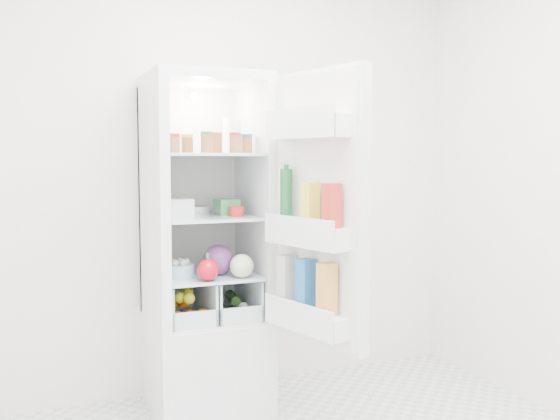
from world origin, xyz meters
name	(u,v)px	position (x,y,z in m)	size (l,w,h in m)	color
room_walls	(348,94)	(0.00, 0.00, 1.59)	(3.02, 3.02, 2.61)	white
refrigerator	(204,286)	(-0.20, 1.25, 0.67)	(0.60, 0.60, 1.80)	silver
shelf_low	(207,274)	(-0.20, 1.19, 0.74)	(0.49, 0.53, 0.01)	silver
shelf_mid	(206,217)	(-0.20, 1.19, 1.05)	(0.49, 0.53, 0.01)	silver
shelf_top	(206,155)	(-0.20, 1.19, 1.38)	(0.49, 0.53, 0.01)	silver
crisper_left	(185,300)	(-0.32, 1.19, 0.61)	(0.23, 0.46, 0.22)	silver
crisper_right	(229,296)	(-0.08, 1.19, 0.61)	(0.23, 0.46, 0.22)	silver
condiment_jars	(211,145)	(-0.20, 1.07, 1.43)	(0.46, 0.16, 0.08)	#B21919
squeeze_bottle	(228,136)	(-0.03, 1.33, 1.49)	(0.06, 0.06, 0.20)	white
tub_white	(177,208)	(-0.37, 1.13, 1.11)	(0.15, 0.15, 0.10)	silver
tin_red	(237,211)	(-0.06, 1.09, 1.08)	(0.08, 0.08, 0.05)	red
foil_tray	(193,210)	(-0.22, 1.36, 1.08)	(0.15, 0.11, 0.04)	silver
tub_green	(227,207)	(-0.08, 1.19, 1.10)	(0.11, 0.15, 0.09)	#3A8147
red_cabbage	(218,260)	(-0.16, 1.11, 0.83)	(0.16, 0.16, 0.16)	#471B4F
bell_pepper	(208,270)	(-0.26, 0.97, 0.80)	(0.11, 0.11, 0.11)	red
mushroom_bowl	(180,271)	(-0.36, 1.11, 0.78)	(0.15, 0.15, 0.07)	#97D0E2
salad_bag	(242,266)	(-0.07, 0.99, 0.81)	(0.12, 0.12, 0.12)	beige
citrus_pile	(186,307)	(-0.33, 1.12, 0.59)	(0.20, 0.24, 0.16)	orange
veg_pile	(230,305)	(-0.07, 1.18, 0.56)	(0.16, 0.30, 0.10)	#244D19
fridge_door	(316,215)	(0.17, 0.62, 1.09)	(0.30, 0.60, 1.30)	silver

